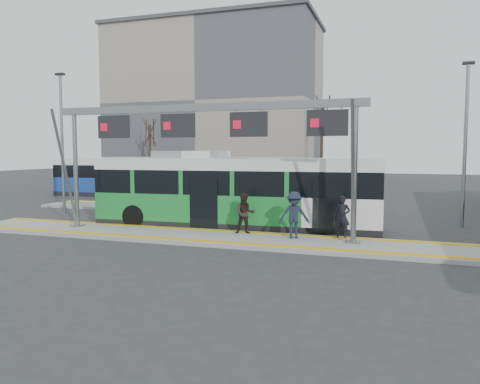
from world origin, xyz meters
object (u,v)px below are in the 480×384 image
Objects in this scene: passenger_a at (342,217)px; passenger_c at (294,215)px; passenger_b at (245,213)px; gantry at (204,130)px; hero_bus at (235,193)px.

passenger_c is at bearing -158.97° from passenger_a.
passenger_a is 0.91× the size of passenger_c.
passenger_c is (2.09, -0.35, 0.07)m from passenger_b.
gantry reaches higher than passenger_c.
passenger_b is (1.53, 0.59, -3.32)m from gantry.
passenger_a is (5.36, 0.85, -3.33)m from gantry.
hero_bus is at bearing 161.90° from passenger_a.
passenger_b is at bearing 21.16° from gantry.
passenger_b is at bearing 151.62° from passenger_c.
hero_bus is 4.07m from passenger_c.
hero_bus is 2.44m from passenger_b.
hero_bus is (0.38, 2.66, -2.70)m from gantry.
gantry is 4.87m from passenger_c.
passenger_c is at bearing 3.80° from gantry.
passenger_a is at bearing -17.30° from passenger_b.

